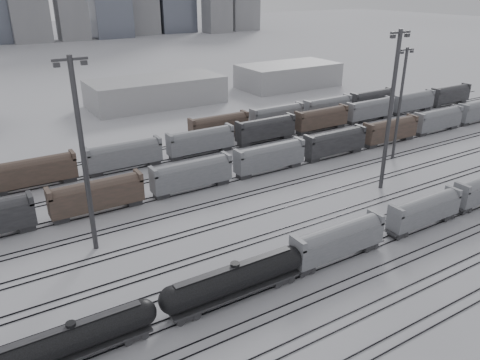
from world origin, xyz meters
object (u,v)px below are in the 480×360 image
light_mast_c (391,109)px  tank_car_b (235,279)px  tank_car_a (73,339)px  hopper_car_a (338,239)px  hopper_car_b (425,209)px

light_mast_c → tank_car_b: bearing=-160.7°
tank_car_b → light_mast_c: bearing=19.3°
tank_car_a → tank_car_b: 18.61m
tank_car_b → hopper_car_a: 16.07m
tank_car_a → hopper_car_b: (52.19, 0.00, 0.54)m
tank_car_b → hopper_car_a: hopper_car_a is taller
tank_car_a → tank_car_b: bearing=-0.0°
hopper_car_a → light_mast_c: (23.39, 13.84, 11.62)m
tank_car_a → hopper_car_b: hopper_car_b is taller
tank_car_a → light_mast_c: (58.06, 13.84, 12.32)m
tank_car_b → hopper_car_b: (33.58, 0.00, 0.29)m
hopper_car_a → hopper_car_b: (17.52, 0.00, -0.16)m
hopper_car_b → light_mast_c: size_ratio=0.49×
hopper_car_b → light_mast_c: light_mast_c is taller
tank_car_a → hopper_car_a: size_ratio=1.21×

